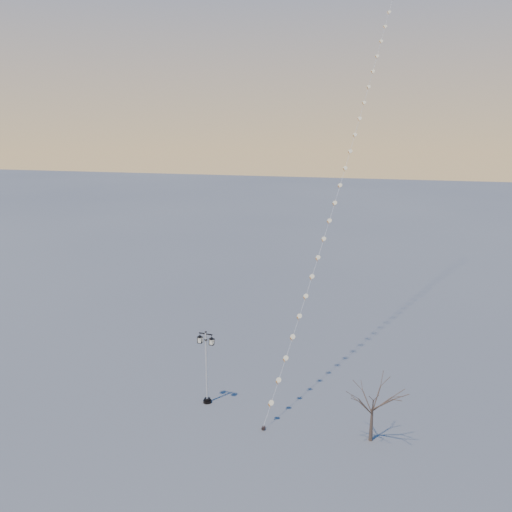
% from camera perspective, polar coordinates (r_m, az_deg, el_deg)
% --- Properties ---
extents(ground, '(300.00, 300.00, 0.00)m').
position_cam_1_polar(ground, '(32.36, -2.38, -18.96)').
color(ground, slate).
rests_on(ground, ground).
extents(street_lamp, '(1.25, 0.55, 4.95)m').
position_cam_1_polar(street_lamp, '(34.75, -5.31, -11.37)').
color(street_lamp, black).
rests_on(street_lamp, ground).
extents(bare_tree, '(2.21, 2.21, 3.66)m').
position_cam_1_polar(bare_tree, '(31.62, 12.36, -14.79)').
color(bare_tree, brown).
rests_on(bare_tree, ground).
extents(kite_train, '(7.97, 33.57, 39.17)m').
position_cam_1_polar(kite_train, '(43.90, 11.11, 16.28)').
color(kite_train, black).
rests_on(kite_train, ground).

